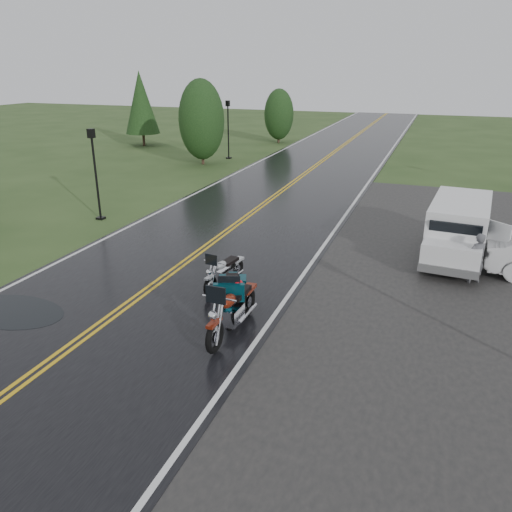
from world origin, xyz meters
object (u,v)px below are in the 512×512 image
Objects in this scene: motorcycle_silver at (210,278)px; lamp_post_near_left at (96,175)px; motorcycle_red at (214,324)px; lamp_post_far_left at (228,130)px; motorcycle_teal at (229,307)px; person_at_van at (476,259)px; van_white at (427,241)px.

lamp_post_near_left is (-7.39, 5.23, 1.25)m from motorcycle_silver.
lamp_post_far_left is at bearing 113.64° from motorcycle_red.
motorcycle_silver is (-1.20, 1.52, -0.09)m from motorcycle_teal.
motorcycle_red reaches higher than person_at_van.
van_white is at bearing -50.41° from lamp_post_far_left.
lamp_post_near_left is at bearing -40.03° from person_at_van.
motorcycle_teal is at bearing -38.14° from lamp_post_near_left.
van_white reaches higher than motorcycle_red.
motorcycle_red is 8.11m from person_at_van.
van_white is (5.32, 4.03, 0.36)m from motorcycle_silver.
motorcycle_silver is 7.56m from person_at_van.
lamp_post_near_left reaches higher than person_at_van.
person_at_van is at bearing 35.58° from motorcycle_silver.
motorcycle_teal is at bearing 96.13° from motorcycle_red.
motorcycle_silver is at bearing -35.29° from lamp_post_near_left.
van_white is 1.31× the size of lamp_post_near_left.
lamp_post_far_left reaches higher than motorcycle_silver.
motorcycle_red is at bearing -41.82° from lamp_post_near_left.
person_at_van is at bearing -6.94° from lamp_post_near_left.
lamp_post_near_left is at bearing 122.02° from motorcycle_teal.
person_at_van is 0.39× the size of lamp_post_far_left.
person_at_van reaches higher than motorcycle_teal.
motorcycle_teal is 7.45m from person_at_van.
lamp_post_far_left is at bearing 119.60° from motorcycle_silver.
motorcycle_red is 1.70× the size of person_at_van.
motorcycle_silver is 1.33× the size of person_at_van.
lamp_post_near_left is at bearing 152.58° from motorcycle_silver.
lamp_post_far_left reaches higher than van_white.
motorcycle_teal is 0.62× the size of lamp_post_near_left.
person_at_van is at bearing 49.51° from motorcycle_red.
person_at_van is (5.49, 5.03, 0.07)m from motorcycle_teal.
motorcycle_red is at bearing -67.67° from lamp_post_far_left.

